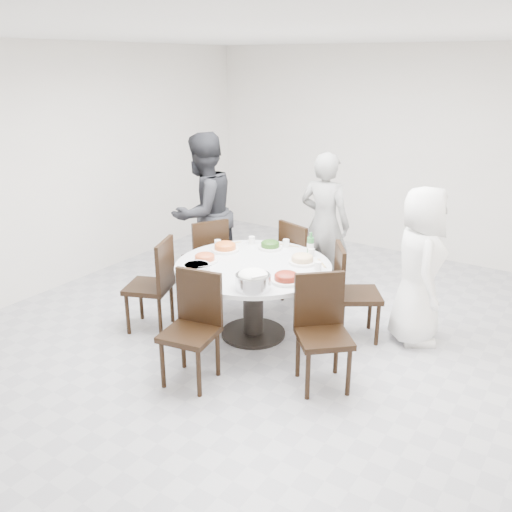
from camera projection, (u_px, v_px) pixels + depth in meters
The scene contains 24 objects.
floor at pixel (295, 333), 5.45m from camera, with size 6.00×6.00×0.01m, color #ABABB0.
ceiling at pixel (303, 33), 4.49m from camera, with size 6.00×6.00×0.01m, color white.
wall_back at pixel (407, 153), 7.32m from camera, with size 6.00×0.01×2.80m, color white.
wall_left at pixel (81, 165), 6.52m from camera, with size 0.01×6.00×2.80m, color white.
dining_table at pixel (253, 300), 5.30m from camera, with size 1.50×1.50×0.75m, color silver.
chair_ne at pixel (358, 293), 5.22m from camera, with size 0.42×0.42×0.95m, color black.
chair_n at pixel (305, 262), 6.02m from camera, with size 0.42×0.42×0.95m, color black.
chair_nw at pixel (205, 257), 6.16m from camera, with size 0.42×0.42×0.95m, color black.
chair_sw at pixel (148, 285), 5.41m from camera, with size 0.42×0.42×0.95m, color black.
chair_s at pixel (189, 331), 4.48m from camera, with size 0.42×0.42×0.95m, color black.
chair_se at pixel (324, 335), 4.42m from camera, with size 0.42×0.42×0.95m, color black.
diner_right at pixel (419, 266), 5.09m from camera, with size 0.75×0.49×1.53m, color white.
diner_middle at pixel (324, 224), 6.19m from camera, with size 0.60×0.39×1.65m, color black.
diner_left at pixel (203, 213), 6.28m from camera, with size 0.89×0.70×1.84m, color black.
dish_greens at pixel (270, 246), 5.59m from camera, with size 0.24×0.24×0.06m, color white.
dish_pale at pixel (302, 260), 5.19m from camera, with size 0.27×0.27×0.07m, color white.
dish_orange at pixel (225, 247), 5.52m from camera, with size 0.28×0.28×0.08m, color white.
dish_redbrown at pixel (286, 278), 4.75m from camera, with size 0.27×0.27×0.07m, color white.
dish_tofu at pixel (205, 259), 5.22m from camera, with size 0.25×0.25×0.06m, color white.
rice_bowl at pixel (253, 282), 4.60m from camera, with size 0.30×0.30×0.13m, color silver.
soup_bowl at pixel (196, 268), 4.96m from camera, with size 0.25×0.25×0.08m, color white.
beverage_bottle at pixel (311, 244), 5.38m from camera, with size 0.07×0.07×0.24m, color #2C6E35.
tea_cups at pixel (286, 244), 5.60m from camera, with size 0.07×0.07×0.08m, color white.
chopsticks at pixel (285, 245), 5.71m from camera, with size 0.24×0.04×0.01m, color tan, non-canonical shape.
Camera 1 is at (2.34, -4.27, 2.59)m, focal length 38.00 mm.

